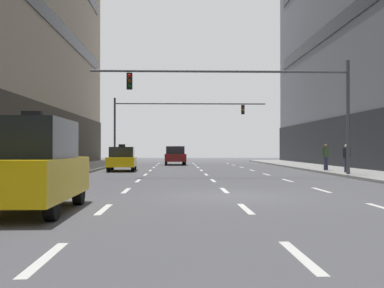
{
  "coord_description": "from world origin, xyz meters",
  "views": [
    {
      "loc": [
        -1.67,
        -14.26,
        1.45
      ],
      "look_at": [
        -0.52,
        20.05,
        1.79
      ],
      "focal_mm": 43.95,
      "sensor_mm": 36.0,
      "label": 1
    }
  ],
  "objects_px": {
    "car_driving_1": "(175,156)",
    "traffic_signal_1": "(167,116)",
    "taxi_driving_0": "(122,159)",
    "taxi_driving_2": "(32,166)",
    "traffic_signal_0": "(260,92)",
    "pedestrian_1": "(346,156)",
    "pedestrian_0": "(326,155)"
  },
  "relations": [
    {
      "from": "taxi_driving_0",
      "to": "pedestrian_0",
      "type": "height_order",
      "value": "taxi_driving_0"
    },
    {
      "from": "taxi_driving_2",
      "to": "pedestrian_0",
      "type": "relative_size",
      "value": 2.79
    },
    {
      "from": "taxi_driving_2",
      "to": "traffic_signal_0",
      "type": "xyz_separation_m",
      "value": [
        7.61,
        13.05,
        3.28
      ]
    },
    {
      "from": "taxi_driving_0",
      "to": "traffic_signal_0",
      "type": "bearing_deg",
      "value": -40.44
    },
    {
      "from": "traffic_signal_1",
      "to": "pedestrian_0",
      "type": "bearing_deg",
      "value": -54.57
    },
    {
      "from": "traffic_signal_1",
      "to": "pedestrian_1",
      "type": "distance_m",
      "value": 19.75
    },
    {
      "from": "taxi_driving_0",
      "to": "pedestrian_1",
      "type": "height_order",
      "value": "taxi_driving_0"
    },
    {
      "from": "traffic_signal_1",
      "to": "pedestrian_0",
      "type": "height_order",
      "value": "traffic_signal_1"
    },
    {
      "from": "traffic_signal_0",
      "to": "traffic_signal_1",
      "type": "relative_size",
      "value": 0.97
    },
    {
      "from": "pedestrian_1",
      "to": "traffic_signal_0",
      "type": "bearing_deg",
      "value": -160.89
    },
    {
      "from": "traffic_signal_0",
      "to": "traffic_signal_1",
      "type": "height_order",
      "value": "traffic_signal_0"
    },
    {
      "from": "taxi_driving_0",
      "to": "car_driving_1",
      "type": "bearing_deg",
      "value": 73.46
    },
    {
      "from": "traffic_signal_0",
      "to": "traffic_signal_1",
      "type": "distance_m",
      "value": 19.03
    },
    {
      "from": "taxi_driving_0",
      "to": "car_driving_1",
      "type": "distance_m",
      "value": 11.96
    },
    {
      "from": "taxi_driving_0",
      "to": "taxi_driving_2",
      "type": "xyz_separation_m",
      "value": [
        0.21,
        -19.72,
        0.29
      ]
    },
    {
      "from": "car_driving_1",
      "to": "pedestrian_0",
      "type": "height_order",
      "value": "pedestrian_0"
    },
    {
      "from": "traffic_signal_0",
      "to": "pedestrian_0",
      "type": "height_order",
      "value": "traffic_signal_0"
    },
    {
      "from": "car_driving_1",
      "to": "traffic_signal_1",
      "type": "bearing_deg",
      "value": 165.19
    },
    {
      "from": "pedestrian_0",
      "to": "pedestrian_1",
      "type": "relative_size",
      "value": 1.01
    },
    {
      "from": "car_driving_1",
      "to": "pedestrian_1",
      "type": "relative_size",
      "value": 2.87
    },
    {
      "from": "taxi_driving_2",
      "to": "pedestrian_0",
      "type": "height_order",
      "value": "taxi_driving_2"
    },
    {
      "from": "taxi_driving_2",
      "to": "traffic_signal_1",
      "type": "bearing_deg",
      "value": 85.46
    },
    {
      "from": "traffic_signal_1",
      "to": "pedestrian_0",
      "type": "distance_m",
      "value": 17.44
    },
    {
      "from": "traffic_signal_0",
      "to": "pedestrian_1",
      "type": "height_order",
      "value": "traffic_signal_0"
    },
    {
      "from": "car_driving_1",
      "to": "pedestrian_1",
      "type": "distance_m",
      "value": 18.95
    },
    {
      "from": "taxi_driving_0",
      "to": "taxi_driving_2",
      "type": "relative_size",
      "value": 0.96
    },
    {
      "from": "taxi_driving_0",
      "to": "pedestrian_0",
      "type": "bearing_deg",
      "value": -10.27
    },
    {
      "from": "traffic_signal_0",
      "to": "pedestrian_1",
      "type": "bearing_deg",
      "value": 19.11
    },
    {
      "from": "car_driving_1",
      "to": "taxi_driving_2",
      "type": "bearing_deg",
      "value": -95.84
    },
    {
      "from": "taxi_driving_2",
      "to": "pedestrian_1",
      "type": "bearing_deg",
      "value": 49.34
    },
    {
      "from": "pedestrian_0",
      "to": "taxi_driving_2",
      "type": "bearing_deg",
      "value": -125.45
    },
    {
      "from": "car_driving_1",
      "to": "taxi_driving_2",
      "type": "relative_size",
      "value": 1.01
    }
  ]
}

